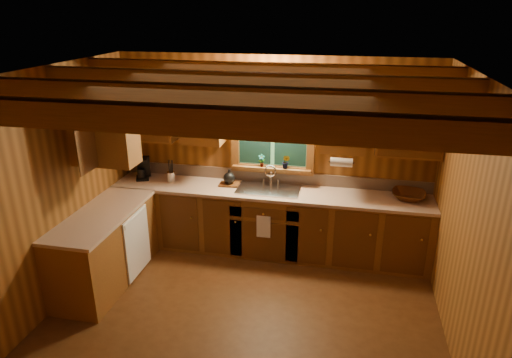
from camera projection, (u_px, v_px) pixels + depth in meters
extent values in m
plane|color=#4D2C12|center=(241.00, 323.00, 4.80)|extent=(4.20, 4.20, 0.00)
plane|color=brown|center=(237.00, 76.00, 3.87)|extent=(4.20, 4.20, 0.00)
plane|color=brown|center=(273.00, 154.00, 6.07)|extent=(4.20, 0.00, 4.20)
plane|color=brown|center=(160.00, 351.00, 2.60)|extent=(4.20, 0.00, 4.20)
plane|color=brown|center=(45.00, 195.00, 4.74)|extent=(0.00, 3.80, 3.80)
plane|color=brown|center=(472.00, 234.00, 3.93)|extent=(0.00, 3.80, 3.80)
cube|color=brown|center=(190.00, 120.00, 2.81)|extent=(4.20, 0.14, 0.18)
cube|color=brown|center=(225.00, 97.00, 3.54)|extent=(4.20, 0.14, 0.18)
cube|color=brown|center=(247.00, 82.00, 4.27)|extent=(4.20, 0.14, 0.18)
cube|color=brown|center=(263.00, 71.00, 5.01)|extent=(4.20, 0.14, 0.18)
cube|color=brown|center=(268.00, 222.00, 6.10)|extent=(4.20, 0.62, 0.86)
cube|color=brown|center=(105.00, 249.00, 5.43)|extent=(0.62, 1.60, 0.86)
cube|color=tan|center=(268.00, 191.00, 5.94)|extent=(4.20, 0.66, 0.04)
cube|color=tan|center=(102.00, 215.00, 5.27)|extent=(0.64, 1.60, 0.04)
cube|color=tan|center=(272.00, 177.00, 6.17)|extent=(4.20, 0.02, 0.16)
cube|color=white|center=(137.00, 243.00, 5.55)|extent=(0.02, 0.60, 0.80)
cube|color=brown|center=(147.00, 111.00, 6.05)|extent=(0.78, 0.34, 0.78)
cube|color=brown|center=(202.00, 114.00, 5.90)|extent=(0.55, 0.34, 0.78)
cube|color=brown|center=(345.00, 121.00, 5.55)|extent=(0.55, 0.34, 0.78)
cube|color=brown|center=(411.00, 124.00, 5.39)|extent=(0.78, 0.34, 0.78)
cube|color=brown|center=(88.00, 130.00, 5.13)|extent=(0.34, 1.10, 0.78)
cube|color=brown|center=(273.00, 103.00, 5.78)|extent=(1.12, 0.08, 0.10)
cube|color=brown|center=(272.00, 169.00, 6.11)|extent=(1.12, 0.08, 0.10)
cube|color=brown|center=(235.00, 135.00, 6.04)|extent=(0.10, 0.08, 0.80)
cube|color=brown|center=(311.00, 139.00, 5.85)|extent=(0.10, 0.08, 0.80)
cube|color=#377732|center=(273.00, 136.00, 5.98)|extent=(0.92, 0.01, 0.80)
cube|color=#0F2D26|center=(255.00, 148.00, 6.06)|extent=(0.42, 0.02, 0.42)
cube|color=#0F2D26|center=(290.00, 150.00, 5.97)|extent=(0.42, 0.02, 0.42)
cylinder|color=black|center=(273.00, 135.00, 5.95)|extent=(0.92, 0.01, 0.01)
cube|color=brown|center=(272.00, 168.00, 6.06)|extent=(1.06, 0.14, 0.04)
cylinder|color=black|center=(273.00, 85.00, 5.70)|extent=(0.08, 0.03, 0.08)
cylinder|color=black|center=(265.00, 85.00, 5.67)|extent=(0.09, 0.17, 0.08)
cylinder|color=black|center=(280.00, 86.00, 5.63)|extent=(0.09, 0.17, 0.08)
sphere|color=#FFE0A5|center=(259.00, 92.00, 5.65)|extent=(0.13, 0.13, 0.13)
sphere|color=#FFE0A5|center=(284.00, 93.00, 5.59)|extent=(0.13, 0.13, 0.13)
cylinder|color=white|center=(341.00, 162.00, 5.53)|extent=(0.27, 0.11, 0.11)
cube|color=white|center=(263.00, 227.00, 5.77)|extent=(0.18, 0.01, 0.30)
cube|color=silver|center=(269.00, 189.00, 5.94)|extent=(0.82, 0.48, 0.02)
cube|color=#262628|center=(254.00, 193.00, 6.00)|extent=(0.34, 0.40, 0.14)
cube|color=#262628|center=(283.00, 195.00, 5.92)|extent=(0.34, 0.40, 0.14)
cylinder|color=silver|center=(271.00, 177.00, 6.06)|extent=(0.04, 0.04, 0.22)
torus|color=silver|center=(270.00, 171.00, 5.97)|extent=(0.16, 0.02, 0.16)
cube|color=black|center=(143.00, 178.00, 6.31)|extent=(0.17, 0.21, 0.03)
cube|color=black|center=(144.00, 166.00, 6.32)|extent=(0.17, 0.08, 0.29)
cube|color=black|center=(140.00, 160.00, 6.19)|extent=(0.17, 0.19, 0.04)
cylinder|color=black|center=(141.00, 173.00, 6.25)|extent=(0.10, 0.10, 0.12)
cylinder|color=silver|center=(171.00, 177.00, 6.20)|extent=(0.11, 0.11, 0.14)
cylinder|color=black|center=(169.00, 167.00, 6.14)|extent=(0.03, 0.04, 0.20)
cylinder|color=black|center=(170.00, 167.00, 6.15)|extent=(0.01, 0.01, 0.20)
cylinder|color=black|center=(171.00, 167.00, 6.15)|extent=(0.03, 0.04, 0.20)
cylinder|color=black|center=(172.00, 167.00, 6.16)|extent=(0.04, 0.05, 0.20)
cube|color=#522D11|center=(229.00, 184.00, 6.09)|extent=(0.27, 0.20, 0.02)
sphere|color=black|center=(229.00, 178.00, 6.06)|extent=(0.16, 0.16, 0.16)
cylinder|color=black|center=(229.00, 171.00, 6.02)|extent=(0.03, 0.03, 0.04)
imported|color=#48230C|center=(409.00, 195.00, 5.63)|extent=(0.46, 0.46, 0.10)
imported|color=#522D11|center=(262.00, 161.00, 6.04)|extent=(0.11, 0.09, 0.17)
imported|color=#522D11|center=(286.00, 162.00, 5.96)|extent=(0.13, 0.12, 0.19)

